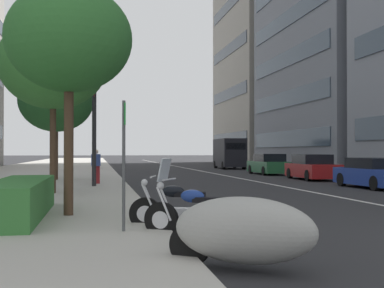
# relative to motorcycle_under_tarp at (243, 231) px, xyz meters

# --- Properties ---
(sidewalk_right_plaza) EXTENTS (160.00, 10.62, 0.15)m
(sidewalk_right_plaza) POSITION_rel_motorcycle_under_tarp_xyz_m (30.18, 5.87, -0.47)
(sidewalk_right_plaza) COLOR #B2ADA3
(sidewalk_right_plaza) RESTS_ON ground
(lane_centre_stripe) EXTENTS (110.00, 0.16, 0.01)m
(lane_centre_stripe) POSITION_rel_motorcycle_under_tarp_xyz_m (35.18, -6.47, -0.54)
(lane_centre_stripe) COLOR silver
(lane_centre_stripe) RESTS_ON ground
(motorcycle_under_tarp) EXTENTS (1.78, 2.10, 1.01)m
(motorcycle_under_tarp) POSITION_rel_motorcycle_under_tarp_xyz_m (0.00, 0.00, 0.00)
(motorcycle_under_tarp) COLOR #9E9E99
(motorcycle_under_tarp) RESTS_ON ground
(motorcycle_by_sign_pole) EXTENTS (1.22, 2.01, 1.49)m
(motorcycle_by_sign_pole) POSITION_rel_motorcycle_under_tarp_xyz_m (2.61, 0.08, -0.10)
(motorcycle_by_sign_pole) COLOR black
(motorcycle_by_sign_pole) RESTS_ON ground
(motorcycle_nearest_camera) EXTENTS (0.79, 2.12, 1.11)m
(motorcycle_nearest_camera) POSITION_rel_motorcycle_under_tarp_xyz_m (3.78, 0.25, -0.12)
(motorcycle_nearest_camera) COLOR black
(motorcycle_nearest_camera) RESTS_ON ground
(car_approaching_light) EXTENTS (4.32, 1.93, 1.33)m
(car_approaching_light) POSITION_rel_motorcycle_under_tarp_xyz_m (14.23, -10.06, 0.09)
(car_approaching_light) COLOR navy
(car_approaching_light) RESTS_ON ground
(car_following_behind) EXTENTS (4.53, 1.96, 1.44)m
(car_following_behind) POSITION_rel_motorcycle_under_tarp_xyz_m (21.12, -10.13, 0.13)
(car_following_behind) COLOR maroon
(car_following_behind) RESTS_ON ground
(car_mid_block_traffic) EXTENTS (4.65, 1.82, 1.44)m
(car_mid_block_traffic) POSITION_rel_motorcycle_under_tarp_xyz_m (28.01, -9.87, 0.13)
(car_mid_block_traffic) COLOR #236038
(car_mid_block_traffic) RESTS_ON ground
(delivery_van_ahead) EXTENTS (5.40, 2.27, 2.76)m
(delivery_van_ahead) POSITION_rel_motorcycle_under_tarp_xyz_m (40.08, -10.17, 0.92)
(delivery_van_ahead) COLOR black
(delivery_van_ahead) RESTS_ON ground
(parking_sign_by_curb) EXTENTS (0.32, 0.06, 2.41)m
(parking_sign_by_curb) POSITION_rel_motorcycle_under_tarp_xyz_m (2.86, 1.45, 1.06)
(parking_sign_by_curb) COLOR #47494C
(parking_sign_by_curb) RESTS_ON sidewalk_right_plaza
(street_lamp_with_banners) EXTENTS (1.26, 2.26, 8.90)m
(street_lamp_with_banners) POSITION_rel_motorcycle_under_tarp_xyz_m (15.57, 1.75, 4.81)
(street_lamp_with_banners) COLOR #232326
(street_lamp_with_banners) RESTS_ON sidewalk_right_plaza
(clipped_hedge_bed) EXTENTS (5.31, 1.10, 0.82)m
(clipped_hedge_bed) POSITION_rel_motorcycle_under_tarp_xyz_m (5.35, 3.64, 0.01)
(clipped_hedge_bed) COLOR #337033
(clipped_hedge_bed) RESTS_ON sidewalk_right_plaza
(street_tree_mid_sidewalk) EXTENTS (2.92, 2.92, 5.31)m
(street_tree_mid_sidewalk) POSITION_rel_motorcycle_under_tarp_xyz_m (5.51, 2.58, 3.66)
(street_tree_mid_sidewalk) COLOR #473323
(street_tree_mid_sidewalk) RESTS_ON sidewalk_right_plaza
(street_tree_by_lamp_post) EXTENTS (3.81, 3.81, 6.19)m
(street_tree_by_lamp_post) POSITION_rel_motorcycle_under_tarp_xyz_m (12.09, 3.46, 4.17)
(street_tree_by_lamp_post) COLOR #473323
(street_tree_by_lamp_post) RESTS_ON sidewalk_right_plaza
(street_tree_far_plaza) EXTENTS (3.86, 3.86, 5.76)m
(street_tree_far_plaza) POSITION_rel_motorcycle_under_tarp_xyz_m (21.03, 4.02, 3.72)
(street_tree_far_plaza) COLOR #473323
(street_tree_far_plaza) RESTS_ON sidewalk_right_plaza
(pedestrian_on_plaza) EXTENTS (0.48, 0.42, 1.56)m
(pedestrian_on_plaza) POSITION_rel_motorcycle_under_tarp_xyz_m (17.31, 1.97, 0.38)
(pedestrian_on_plaza) COLOR maroon
(pedestrian_on_plaza) RESTS_ON sidewalk_right_plaza
(office_tower_far_left_down_avenue) EXTENTS (19.22, 16.30, 41.63)m
(office_tower_far_left_down_avenue) POSITION_rel_motorcycle_under_tarp_xyz_m (61.00, -23.61, 20.27)
(office_tower_far_left_down_avenue) COLOR gray
(office_tower_far_left_down_avenue) RESTS_ON ground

